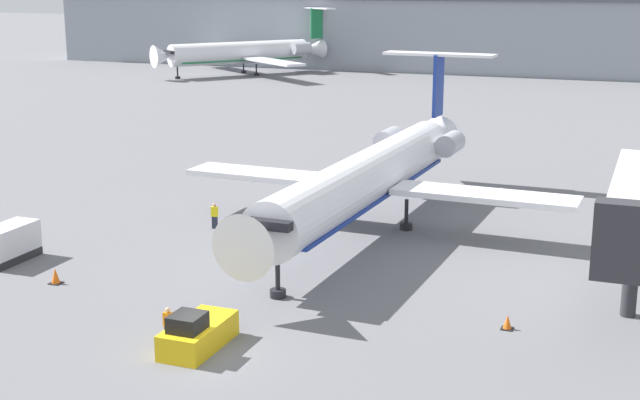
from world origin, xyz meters
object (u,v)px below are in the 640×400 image
object	(u,v)px
airplane_parked_far_left	(245,52)
jet_bridge	(638,206)
airplane_main	(370,175)
worker_near_tug	(168,325)
luggage_cart	(9,243)
traffic_cone_right	(507,322)
worker_by_wing	(215,215)
traffic_cone_left	(55,276)
pushback_tug	(198,333)

from	to	relation	value
airplane_parked_far_left	jet_bridge	distance (m)	106.44
airplane_main	worker_near_tug	world-z (taller)	airplane_main
luggage_cart	traffic_cone_right	distance (m)	27.35
worker_by_wing	worker_near_tug	bearing A→B (deg)	-68.41
traffic_cone_left	jet_bridge	xyz separation A→B (m)	(27.55, 9.11, 4.07)
airplane_main	traffic_cone_left	distance (m)	19.54
worker_near_tug	jet_bridge	world-z (taller)	jet_bridge
luggage_cart	worker_by_wing	size ratio (longest dim) A/B	2.21
worker_by_wing	airplane_main	bearing A→B (deg)	18.39
traffic_cone_right	jet_bridge	xyz separation A→B (m)	(4.93, 6.88, 4.14)
worker_by_wing	traffic_cone_right	size ratio (longest dim) A/B	2.45
traffic_cone_right	luggage_cart	bearing A→B (deg)	-179.86
traffic_cone_left	airplane_parked_far_left	size ratio (longest dim) A/B	0.03
worker_by_wing	traffic_cone_right	distance (m)	22.21
pushback_tug	worker_near_tug	distance (m)	1.38
worker_near_tug	airplane_main	bearing A→B (deg)	82.91
airplane_parked_far_left	jet_bridge	bearing A→B (deg)	-53.81
worker_near_tug	airplane_parked_far_left	xyz separation A→B (m)	(-44.72, 99.68, 2.73)
luggage_cart	worker_near_tug	world-z (taller)	luggage_cart
traffic_cone_right	airplane_parked_far_left	bearing A→B (deg)	121.98
luggage_cart	jet_bridge	bearing A→B (deg)	12.14
worker_near_tug	airplane_parked_far_left	size ratio (longest dim) A/B	0.06
luggage_cart	airplane_parked_far_left	bearing A→B (deg)	108.23
luggage_cart	jet_bridge	distance (m)	33.19
airplane_main	traffic_cone_left	xyz separation A→B (m)	(-11.89, -15.19, -3.11)
worker_by_wing	airplane_parked_far_left	bearing A→B (deg)	114.67
pushback_tug	worker_by_wing	bearing A→B (deg)	115.59
airplane_main	luggage_cart	xyz separation A→B (m)	(-16.61, -13.02, -2.49)
worker_by_wing	traffic_cone_left	xyz separation A→B (m)	(-2.76, -12.15, -0.45)
airplane_main	traffic_cone_right	bearing A→B (deg)	-50.35
traffic_cone_left	traffic_cone_right	distance (m)	22.74
traffic_cone_left	luggage_cart	bearing A→B (deg)	155.33
airplane_parked_far_left	jet_bridge	xyz separation A→B (m)	(62.85, -85.90, 0.87)
jet_bridge	traffic_cone_left	bearing A→B (deg)	-161.71
worker_near_tug	worker_by_wing	bearing A→B (deg)	111.59
worker_by_wing	traffic_cone_left	bearing A→B (deg)	-102.79
pushback_tug	traffic_cone_right	world-z (taller)	pushback_tug
airplane_main	traffic_cone_right	world-z (taller)	airplane_main
luggage_cart	jet_bridge	xyz separation A→B (m)	(32.27, 6.94, 3.44)
pushback_tug	worker_near_tug	bearing A→B (deg)	-176.67
worker_near_tug	traffic_cone_right	world-z (taller)	worker_near_tug
worker_by_wing	jet_bridge	distance (m)	25.24
pushback_tug	airplane_main	bearing A→B (deg)	86.79
airplane_parked_far_left	jet_bridge	size ratio (longest dim) A/B	1.83
pushback_tug	traffic_cone_right	bearing A→B (deg)	29.98
pushback_tug	worker_by_wing	xyz separation A→B (m)	(-8.02, 16.75, 0.17)
pushback_tug	luggage_cart	distance (m)	16.92
airplane_main	traffic_cone_right	distance (m)	17.12
worker_by_wing	traffic_cone_left	distance (m)	12.47
pushback_tug	jet_bridge	bearing A→B (deg)	39.26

